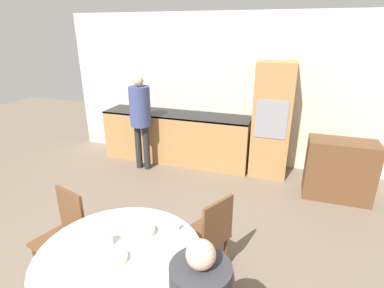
% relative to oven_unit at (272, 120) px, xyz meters
% --- Properties ---
extents(wall_back, '(6.23, 0.05, 2.60)m').
position_rel_oven_unit_xyz_m(wall_back, '(-0.75, 0.34, 0.37)').
color(wall_back, beige).
rests_on(wall_back, ground_plane).
extents(kitchen_counter, '(2.67, 0.60, 0.90)m').
position_rel_oven_unit_xyz_m(kitchen_counter, '(-1.67, -0.01, -0.47)').
color(kitchen_counter, '#AD7A47').
rests_on(kitchen_counter, ground_plane).
extents(oven_unit, '(0.59, 0.59, 1.86)m').
position_rel_oven_unit_xyz_m(oven_unit, '(0.00, 0.00, 0.00)').
color(oven_unit, '#AD7A47').
rests_on(oven_unit, ground_plane).
extents(sideboard, '(0.91, 0.45, 0.88)m').
position_rel_oven_unit_xyz_m(sideboard, '(1.02, -0.53, -0.49)').
color(sideboard, brown).
rests_on(sideboard, ground_plane).
extents(dining_table, '(1.27, 1.27, 0.73)m').
position_rel_oven_unit_xyz_m(dining_table, '(-0.85, -3.30, -0.43)').
color(dining_table, brown).
rests_on(dining_table, ground_plane).
extents(chair_far_left, '(0.50, 0.50, 0.89)m').
position_rel_oven_unit_xyz_m(chair_far_left, '(-1.69, -2.96, -0.43)').
color(chair_far_left, brown).
rests_on(chair_far_left, ground_plane).
extents(chair_far_right, '(0.54, 0.54, 0.89)m').
position_rel_oven_unit_xyz_m(chair_far_right, '(-0.34, -2.56, -0.43)').
color(chair_far_right, brown).
rests_on(chair_far_right, ground_plane).
extents(person_standing, '(0.35, 0.35, 1.62)m').
position_rel_oven_unit_xyz_m(person_standing, '(-2.11, -0.52, 0.07)').
color(person_standing, '#262628').
rests_on(person_standing, ground_plane).
extents(cup, '(0.08, 0.08, 0.10)m').
position_rel_oven_unit_xyz_m(cup, '(-1.00, -3.23, -0.16)').
color(cup, silver).
rests_on(cup, dining_table).
extents(bowl_near, '(0.19, 0.19, 0.04)m').
position_rel_oven_unit_xyz_m(bowl_near, '(-0.85, -3.37, -0.18)').
color(bowl_near, beige).
rests_on(bowl_near, dining_table).
extents(bowl_centre, '(0.19, 0.19, 0.05)m').
position_rel_oven_unit_xyz_m(bowl_centre, '(-0.79, -3.02, -0.18)').
color(bowl_centre, silver).
rests_on(bowl_centre, dining_table).
extents(salt_shaker, '(0.03, 0.03, 0.09)m').
position_rel_oven_unit_xyz_m(salt_shaker, '(-0.54, -2.90, -0.16)').
color(salt_shaker, white).
rests_on(salt_shaker, dining_table).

